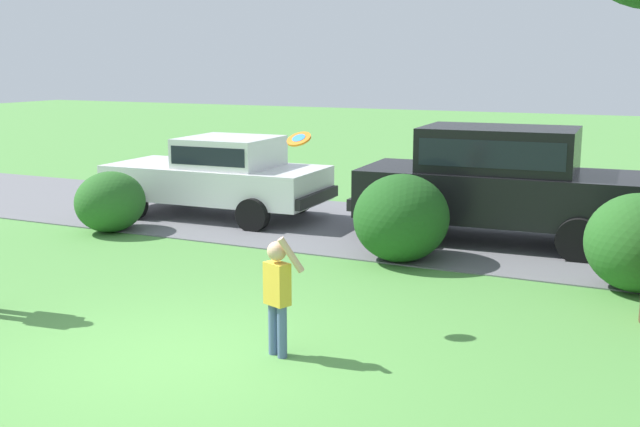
% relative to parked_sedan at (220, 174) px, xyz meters
% --- Properties ---
extents(ground_plane, '(80.00, 80.00, 0.00)m').
position_rel_parked_sedan_xyz_m(ground_plane, '(3.54, -6.44, -0.85)').
color(ground_plane, '#518E42').
extents(driveway_strip, '(28.00, 4.40, 0.02)m').
position_rel_parked_sedan_xyz_m(driveway_strip, '(3.54, 0.21, -0.84)').
color(driveway_strip, slate).
rests_on(driveway_strip, ground).
extents(shrub_near_tree, '(1.14, 1.35, 1.08)m').
position_rel_parked_sedan_xyz_m(shrub_near_tree, '(-1.03, -1.98, -0.31)').
color(shrub_near_tree, '#286023').
rests_on(shrub_near_tree, ground).
extents(shrub_centre_left, '(1.43, 1.59, 1.32)m').
position_rel_parked_sedan_xyz_m(shrub_centre_left, '(4.31, -1.70, -0.18)').
color(shrub_centre_left, '#1E511C').
rests_on(shrub_centre_left, ground).
extents(shrub_centre, '(1.41, 1.33, 1.31)m').
position_rel_parked_sedan_xyz_m(shrub_centre, '(7.67, -1.84, -0.25)').
color(shrub_centre, '#286023').
rests_on(shrub_centre, ground).
extents(parked_sedan, '(4.46, 2.22, 1.56)m').
position_rel_parked_sedan_xyz_m(parked_sedan, '(0.00, 0.00, 0.00)').
color(parked_sedan, white).
rests_on(parked_sedan, ground).
extents(parked_suv, '(4.79, 2.30, 1.92)m').
position_rel_parked_sedan_xyz_m(parked_suv, '(5.31, 0.21, 0.23)').
color(parked_suv, black).
rests_on(parked_suv, ground).
extents(child_thrower, '(0.48, 0.24, 1.29)m').
position_rel_parked_sedan_xyz_m(child_thrower, '(4.49, -5.92, -0.13)').
color(child_thrower, '#4C608C').
rests_on(child_thrower, ground).
extents(frisbee, '(0.29, 0.26, 0.17)m').
position_rel_parked_sedan_xyz_m(frisbee, '(4.19, -4.84, 1.28)').
color(frisbee, orange).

